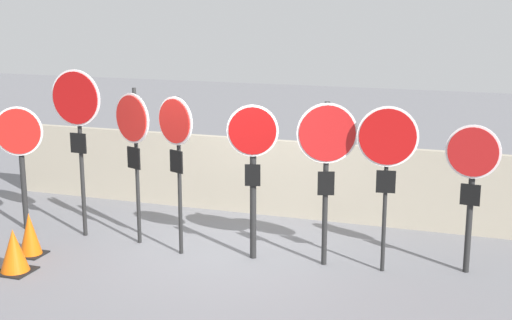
# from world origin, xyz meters

# --- Properties ---
(ground_plane) EXTENTS (40.00, 40.00, 0.00)m
(ground_plane) POSITION_xyz_m (0.00, 0.00, 0.00)
(ground_plane) COLOR slate
(fence_back) EXTENTS (9.71, 0.12, 1.29)m
(fence_back) POSITION_xyz_m (0.00, 1.90, 0.65)
(fence_back) COLOR #A89E89
(fence_back) RESTS_ON ground
(stop_sign_0) EXTENTS (0.73, 0.27, 1.97)m
(stop_sign_0) POSITION_xyz_m (-3.34, -0.13, 1.37)
(stop_sign_0) COLOR black
(stop_sign_0) RESTS_ON ground
(stop_sign_1) EXTENTS (0.84, 0.14, 2.57)m
(stop_sign_1) POSITION_xyz_m (-2.29, -0.12, 1.91)
(stop_sign_1) COLOR black
(stop_sign_1) RESTS_ON ground
(stop_sign_2) EXTENTS (0.68, 0.31, 2.33)m
(stop_sign_2) POSITION_xyz_m (-1.35, -0.14, 1.69)
(stop_sign_2) COLOR black
(stop_sign_2) RESTS_ON ground
(stop_sign_3) EXTENTS (0.63, 0.29, 2.27)m
(stop_sign_3) POSITION_xyz_m (-0.57, -0.36, 1.70)
(stop_sign_3) COLOR black
(stop_sign_3) RESTS_ON ground
(stop_sign_4) EXTENTS (0.69, 0.22, 2.19)m
(stop_sign_4) POSITION_xyz_m (0.50, -0.19, 1.48)
(stop_sign_4) COLOR black
(stop_sign_4) RESTS_ON ground
(stop_sign_5) EXTENTS (0.77, 0.29, 2.26)m
(stop_sign_5) POSITION_xyz_m (1.51, -0.12, 1.62)
(stop_sign_5) COLOR black
(stop_sign_5) RESTS_ON ground
(stop_sign_6) EXTENTS (0.78, 0.17, 2.24)m
(stop_sign_6) POSITION_xyz_m (2.30, -0.10, 1.68)
(stop_sign_6) COLOR black
(stop_sign_6) RESTS_ON ground
(stop_sign_7) EXTENTS (0.70, 0.17, 2.01)m
(stop_sign_7) POSITION_xyz_m (3.35, 0.22, 1.39)
(stop_sign_7) COLOR black
(stop_sign_7) RESTS_ON ground
(traffic_cone_0) EXTENTS (0.46, 0.46, 0.60)m
(traffic_cone_0) POSITION_xyz_m (-2.36, -1.69, 0.29)
(traffic_cone_0) COLOR black
(traffic_cone_0) RESTS_ON ground
(traffic_cone_1) EXTENTS (0.38, 0.38, 0.62)m
(traffic_cone_1) POSITION_xyz_m (-2.56, -1.07, 0.31)
(traffic_cone_1) COLOR black
(traffic_cone_1) RESTS_ON ground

